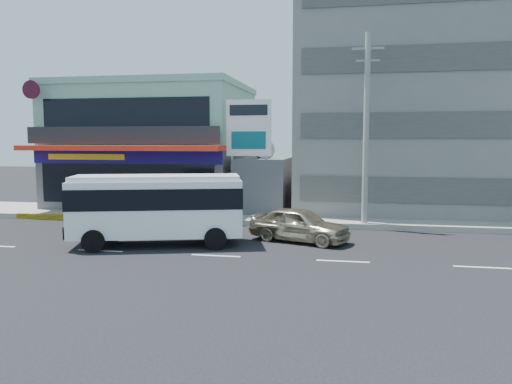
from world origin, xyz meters
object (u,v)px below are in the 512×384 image
at_px(concrete_building, 427,103).
at_px(motorcycle_rider, 149,217).
at_px(billboard, 249,134).
at_px(minibus, 157,204).
at_px(shop_building, 156,149).
at_px(utility_pole_near, 366,129).
at_px(sedan, 299,224).
at_px(satellite_dish, 263,157).

height_order(concrete_building, motorcycle_rider, concrete_building).
bearing_deg(motorcycle_rider, billboard, 52.50).
height_order(concrete_building, billboard, concrete_building).
height_order(concrete_building, minibus, concrete_building).
xyz_separation_m(shop_building, minibus, (4.96, -12.45, -2.16)).
xyz_separation_m(utility_pole_near, sedan, (-3.00, -3.94, -4.36)).
bearing_deg(shop_building, utility_pole_near, -25.06).
bearing_deg(sedan, minibus, 128.21).
bearing_deg(utility_pole_near, minibus, -146.87).
relative_size(satellite_dish, utility_pole_near, 0.15).
relative_size(utility_pole_near, motorcycle_rider, 4.08).
bearing_deg(billboard, satellite_dish, 74.48).
height_order(concrete_building, satellite_dish, concrete_building).
distance_m(satellite_dish, minibus, 10.13).
distance_m(concrete_building, sedan, 14.86).
height_order(satellite_dish, utility_pole_near, utility_pole_near).
xyz_separation_m(concrete_building, utility_pole_near, (-4.00, -7.60, -1.85)).
bearing_deg(billboard, motorcycle_rider, -127.50).
bearing_deg(shop_building, motorcycle_rider, -70.51).
xyz_separation_m(shop_building, motorcycle_rider, (3.52, -9.94, -3.19)).
bearing_deg(utility_pole_near, motorcycle_rider, -162.07).
bearing_deg(satellite_dish, minibus, -107.75).
xyz_separation_m(shop_building, satellite_dish, (8.00, -2.95, -0.42)).
bearing_deg(sedan, billboard, 51.61).
bearing_deg(sedan, motorcycle_rider, 106.05).
xyz_separation_m(satellite_dish, sedan, (3.00, -7.54, -2.79)).
bearing_deg(satellite_dish, sedan, -68.31).
relative_size(utility_pole_near, minibus, 1.29).
bearing_deg(motorcycle_rider, minibus, -60.09).
bearing_deg(billboard, concrete_building, 28.92).
bearing_deg(satellite_dish, shop_building, 159.79).
height_order(minibus, sedan, minibus).
bearing_deg(minibus, sedan, 17.96).
distance_m(shop_building, utility_pole_near, 15.50).
distance_m(satellite_dish, utility_pole_near, 7.17).
relative_size(concrete_building, satellite_dish, 10.67).
xyz_separation_m(minibus, sedan, (6.04, 1.96, -1.05)).
bearing_deg(minibus, utility_pole_near, 33.13).
height_order(shop_building, motorcycle_rider, shop_building).
distance_m(shop_building, minibus, 13.57).
bearing_deg(shop_building, sedan, -43.63).
bearing_deg(billboard, shop_building, 147.68).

